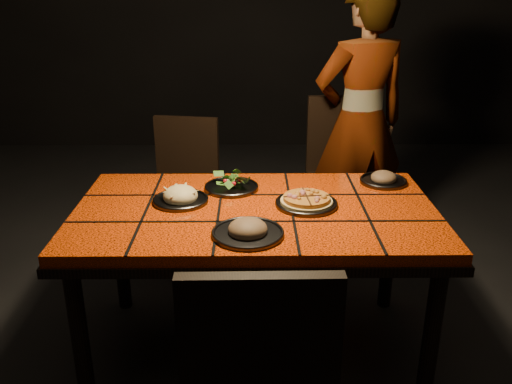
{
  "coord_description": "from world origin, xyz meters",
  "views": [
    {
      "loc": [
        -0.02,
        -2.21,
        1.7
      ],
      "look_at": [
        0.0,
        0.01,
        0.82
      ],
      "focal_mm": 38.0,
      "sensor_mm": 36.0,
      "label": 1
    }
  ],
  "objects_px": {
    "chair_far_right": "(343,166)",
    "chair_far_left": "(184,181)",
    "dining_table": "(255,224)",
    "chair_near": "(259,378)",
    "plate_pizza": "(306,202)",
    "plate_pasta": "(180,197)",
    "diner": "(360,123)"
  },
  "relations": [
    {
      "from": "chair_near",
      "to": "chair_far_right",
      "type": "xyz_separation_m",
      "value": [
        0.57,
        1.97,
        0.01
      ]
    },
    {
      "from": "dining_table",
      "to": "chair_far_left",
      "type": "bearing_deg",
      "value": 114.29
    },
    {
      "from": "dining_table",
      "to": "chair_near",
      "type": "distance_m",
      "value": 0.89
    },
    {
      "from": "dining_table",
      "to": "plate_pizza",
      "type": "xyz_separation_m",
      "value": [
        0.23,
        0.02,
        0.1
      ]
    },
    {
      "from": "chair_far_left",
      "to": "plate_pizza",
      "type": "xyz_separation_m",
      "value": [
        0.67,
        -0.96,
        0.25
      ]
    },
    {
      "from": "dining_table",
      "to": "chair_far_left",
      "type": "xyz_separation_m",
      "value": [
        -0.44,
        0.98,
        -0.16
      ]
    },
    {
      "from": "plate_pizza",
      "to": "plate_pasta",
      "type": "distance_m",
      "value": 0.57
    },
    {
      "from": "chair_far_left",
      "to": "diner",
      "type": "distance_m",
      "value": 1.16
    },
    {
      "from": "chair_near",
      "to": "chair_far_right",
      "type": "relative_size",
      "value": 0.98
    },
    {
      "from": "chair_far_left",
      "to": "chair_far_right",
      "type": "bearing_deg",
      "value": 15.45
    },
    {
      "from": "dining_table",
      "to": "chair_near",
      "type": "relative_size",
      "value": 1.64
    },
    {
      "from": "chair_far_left",
      "to": "diner",
      "type": "relative_size",
      "value": 0.53
    },
    {
      "from": "chair_near",
      "to": "diner",
      "type": "distance_m",
      "value": 2.1
    },
    {
      "from": "chair_far_left",
      "to": "plate_pizza",
      "type": "bearing_deg",
      "value": -45.54
    },
    {
      "from": "chair_far_left",
      "to": "diner",
      "type": "bearing_deg",
      "value": 14.99
    },
    {
      "from": "chair_far_right",
      "to": "diner",
      "type": "distance_m",
      "value": 0.29
    },
    {
      "from": "chair_far_left",
      "to": "diner",
      "type": "height_order",
      "value": "diner"
    },
    {
      "from": "chair_near",
      "to": "chair_far_left",
      "type": "relative_size",
      "value": 1.1
    },
    {
      "from": "dining_table",
      "to": "plate_pizza",
      "type": "height_order",
      "value": "plate_pizza"
    },
    {
      "from": "chair_far_left",
      "to": "plate_pizza",
      "type": "relative_size",
      "value": 3.21
    },
    {
      "from": "chair_far_right",
      "to": "plate_pasta",
      "type": "height_order",
      "value": "chair_far_right"
    },
    {
      "from": "plate_pizza",
      "to": "plate_pasta",
      "type": "xyz_separation_m",
      "value": [
        -0.57,
        0.05,
        0.0
      ]
    },
    {
      "from": "dining_table",
      "to": "chair_far_right",
      "type": "bearing_deg",
      "value": 62.17
    },
    {
      "from": "dining_table",
      "to": "plate_pizza",
      "type": "relative_size",
      "value": 5.79
    },
    {
      "from": "dining_table",
      "to": "plate_pizza",
      "type": "bearing_deg",
      "value": 5.49
    },
    {
      "from": "chair_far_left",
      "to": "chair_far_right",
      "type": "xyz_separation_m",
      "value": [
        1.02,
        0.11,
        0.06
      ]
    },
    {
      "from": "chair_near",
      "to": "plate_pizza",
      "type": "distance_m",
      "value": 0.96
    },
    {
      "from": "dining_table",
      "to": "diner",
      "type": "relative_size",
      "value": 0.95
    },
    {
      "from": "chair_near",
      "to": "chair_far_left",
      "type": "height_order",
      "value": "chair_near"
    },
    {
      "from": "diner",
      "to": "chair_far_left",
      "type": "bearing_deg",
      "value": -11.81
    },
    {
      "from": "chair_far_right",
      "to": "plate_pizza",
      "type": "height_order",
      "value": "chair_far_right"
    },
    {
      "from": "chair_far_right",
      "to": "chair_far_left",
      "type": "bearing_deg",
      "value": -175.61
    }
  ]
}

